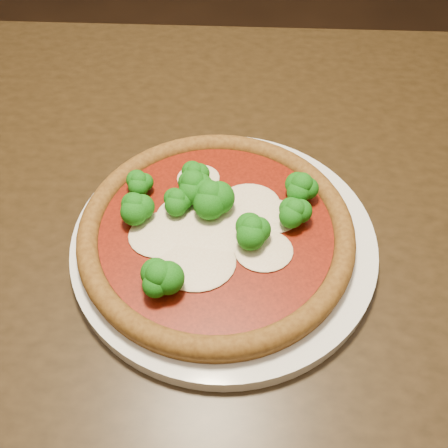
{
  "coord_description": "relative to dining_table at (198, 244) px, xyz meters",
  "views": [
    {
      "loc": [
        -0.02,
        -0.62,
        1.21
      ],
      "look_at": [
        0.01,
        -0.27,
        0.79
      ],
      "focal_mm": 40.0,
      "sensor_mm": 36.0,
      "label": 1
    }
  ],
  "objects": [
    {
      "name": "floor",
      "position": [
        0.02,
        0.2,
        -0.66
      ],
      "size": [
        4.0,
        4.0,
        0.0
      ],
      "primitive_type": "plane",
      "color": "black",
      "rests_on": "ground"
    },
    {
      "name": "dining_table",
      "position": [
        0.0,
        0.0,
        0.0
      ],
      "size": [
        1.35,
        1.0,
        0.75
      ],
      "rotation": [
        0.0,
        0.0,
        -0.14
      ],
      "color": "black",
      "rests_on": "floor"
    },
    {
      "name": "pizza",
      "position": [
        0.02,
        -0.07,
        0.13
      ],
      "size": [
        0.31,
        0.31,
        0.06
      ],
      "rotation": [
        0.0,
        0.0,
        0.04
      ],
      "color": "brown",
      "rests_on": "plate"
    },
    {
      "name": "plate",
      "position": [
        0.03,
        -0.08,
        0.1
      ],
      "size": [
        0.34,
        0.34,
        0.02
      ],
      "primitive_type": "cylinder",
      "color": "silver",
      "rests_on": "dining_table"
    }
  ]
}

